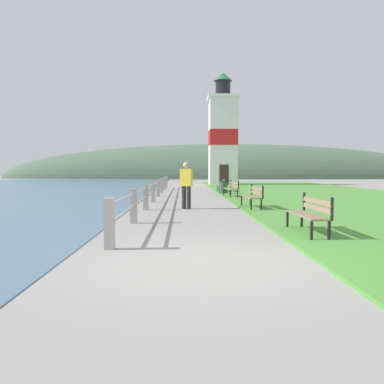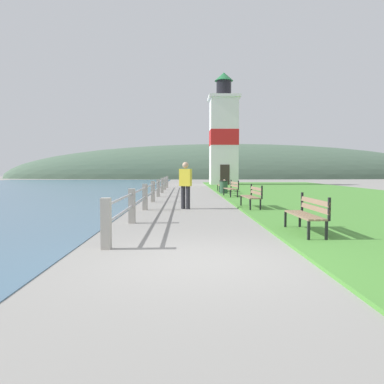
{
  "view_description": "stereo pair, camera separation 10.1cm",
  "coord_description": "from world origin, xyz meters",
  "views": [
    {
      "loc": [
        -0.33,
        -6.07,
        1.51
      ],
      "look_at": [
        0.15,
        14.2,
        0.3
      ],
      "focal_mm": 35.0,
      "sensor_mm": 36.0,
      "label": 1
    },
    {
      "loc": [
        -0.23,
        -6.08,
        1.51
      ],
      "look_at": [
        0.15,
        14.2,
        0.3
      ],
      "focal_mm": 35.0,
      "sensor_mm": 36.0,
      "label": 2
    }
  ],
  "objects": [
    {
      "name": "ground_plane",
      "position": [
        0.0,
        0.0,
        0.0
      ],
      "size": [
        160.0,
        160.0,
        0.0
      ],
      "primitive_type": "plane",
      "color": "gray"
    },
    {
      "name": "grass_verge",
      "position": [
        7.83,
        14.83,
        0.03
      ],
      "size": [
        12.0,
        44.5,
        0.06
      ],
      "color": "#4C8E38",
      "rests_on": "ground_plane"
    },
    {
      "name": "seawall_railing",
      "position": [
        -1.73,
        13.11,
        0.56
      ],
      "size": [
        0.18,
        24.4,
        0.98
      ],
      "color": "#A8A399",
      "rests_on": "ground_plane"
    },
    {
      "name": "park_bench_near",
      "position": [
        2.6,
        2.42,
        0.54
      ],
      "size": [
        0.49,
        1.8,
        0.94
      ],
      "rotation": [
        0.0,
        0.0,
        3.15
      ],
      "color": "#846B51",
      "rests_on": "ground_plane"
    },
    {
      "name": "park_bench_midway",
      "position": [
        2.36,
        8.15,
        0.54
      ],
      "size": [
        0.55,
        1.77,
        0.94
      ],
      "rotation": [
        0.0,
        0.0,
        3.19
      ],
      "color": "#846B51",
      "rests_on": "ground_plane"
    },
    {
      "name": "park_bench_far",
      "position": [
        2.34,
        14.27,
        0.54
      ],
      "size": [
        0.66,
        1.74,
        0.94
      ],
      "rotation": [
        0.0,
        0.0,
        3.26
      ],
      "color": "#846B51",
      "rests_on": "ground_plane"
    },
    {
      "name": "park_bench_by_lighthouse",
      "position": [
        2.3,
        19.04,
        0.54
      ],
      "size": [
        0.52,
        1.88,
        0.94
      ],
      "rotation": [
        0.0,
        0.0,
        3.12
      ],
      "color": "#846B51",
      "rests_on": "ground_plane"
    },
    {
      "name": "lighthouse",
      "position": [
        3.58,
        31.0,
        4.83
      ],
      "size": [
        3.05,
        3.05,
        11.01
      ],
      "color": "white",
      "rests_on": "ground_plane"
    },
    {
      "name": "person_strolling",
      "position": [
        -0.21,
        8.28,
        0.98
      ],
      "size": [
        0.5,
        0.38,
        1.81
      ],
      "rotation": [
        0.0,
        0.0,
        1.21
      ],
      "color": "#28282D",
      "rests_on": "ground_plane"
    },
    {
      "name": "trash_bin",
      "position": [
        2.15,
        16.87,
        0.42
      ],
      "size": [
        0.54,
        0.54,
        0.84
      ],
      "color": "#2D5138",
      "rests_on": "ground_plane"
    },
    {
      "name": "distant_hillside",
      "position": [
        8.0,
        59.66,
        0.0
      ],
      "size": [
        80.0,
        16.0,
        12.0
      ],
      "color": "#4C6651",
      "rests_on": "ground_plane"
    }
  ]
}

